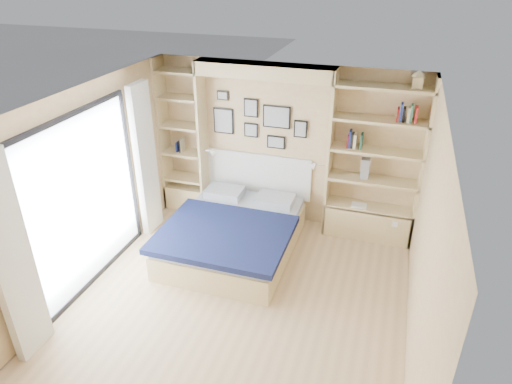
% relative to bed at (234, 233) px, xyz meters
% --- Properties ---
extents(ground, '(4.50, 4.50, 0.00)m').
position_rel_bed_xyz_m(ground, '(0.45, -1.12, -0.28)').
color(ground, tan).
rests_on(ground, ground).
extents(room_shell, '(4.50, 4.50, 4.50)m').
position_rel_bed_xyz_m(room_shell, '(0.06, 0.40, 0.80)').
color(room_shell, tan).
rests_on(room_shell, ground).
extents(bed, '(1.75, 2.21, 1.07)m').
position_rel_bed_xyz_m(bed, '(0.00, 0.00, 0.00)').
color(bed, beige).
rests_on(bed, ground).
extents(photo_gallery, '(1.48, 0.02, 0.82)m').
position_rel_bed_xyz_m(photo_gallery, '(-0.00, 1.11, 1.33)').
color(photo_gallery, black).
rests_on(photo_gallery, ground).
extents(reading_lamps, '(1.92, 0.12, 0.15)m').
position_rel_bed_xyz_m(reading_lamps, '(0.15, 0.88, 0.82)').
color(reading_lamps, silver).
rests_on(reading_lamps, ground).
extents(shelf_decor, '(3.59, 0.23, 2.03)m').
position_rel_bed_xyz_m(shelf_decor, '(1.54, 0.95, 1.41)').
color(shelf_decor, '#A51E1E').
rests_on(shelf_decor, ground).
extents(deck, '(3.20, 4.00, 0.05)m').
position_rel_bed_xyz_m(deck, '(-3.15, -1.12, -0.28)').
color(deck, '#766557').
rests_on(deck, ground).
extents(deck_chair, '(0.81, 0.98, 0.85)m').
position_rel_bed_xyz_m(deck_chair, '(-2.29, 0.01, 0.13)').
color(deck_chair, tan).
rests_on(deck_chair, ground).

